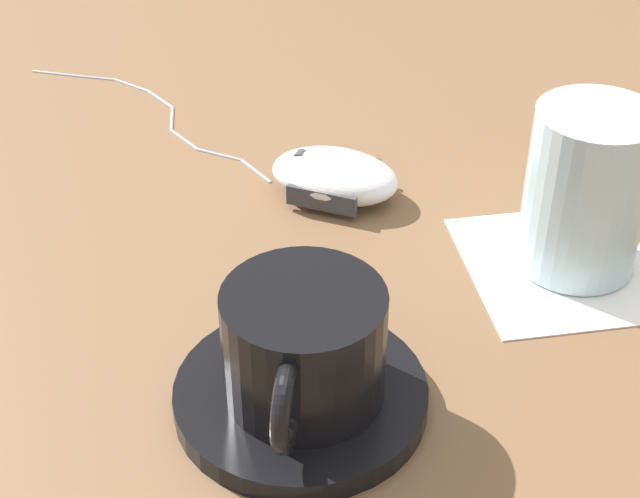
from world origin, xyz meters
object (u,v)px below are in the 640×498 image
Objects in this scene: computer_mouse at (334,176)px; coffee_cup at (303,347)px; drinking_glass at (586,190)px; saucer at (301,396)px.

coffee_cup is at bearing 164.93° from computer_mouse.
computer_mouse is 0.19m from drinking_glass.
coffee_cup is at bearing -164.37° from saucer.
saucer is 1.23× the size of coffee_cup.
drinking_glass is (-0.11, -0.15, 0.04)m from computer_mouse.
saucer is at bearing 116.30° from drinking_glass.
saucer is at bearing 15.63° from coffee_cup.
coffee_cup is (-0.00, -0.00, 0.04)m from saucer.
saucer is 1.25× the size of computer_mouse.
computer_mouse is (0.21, -0.06, 0.01)m from saucer.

